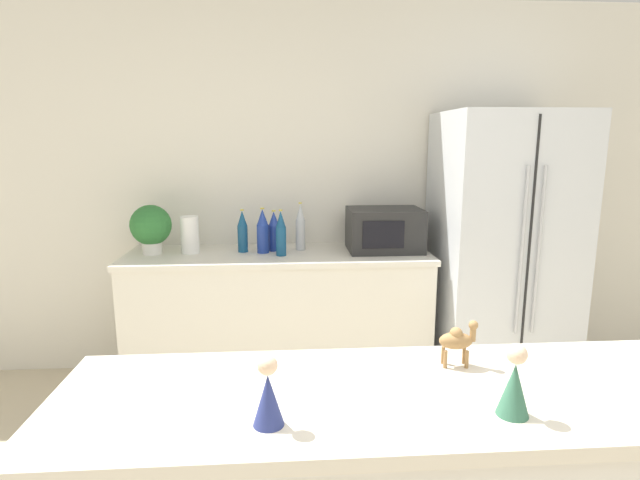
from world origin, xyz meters
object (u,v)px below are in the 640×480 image
at_px(wise_man_figurine_crimson, 268,395).
at_px(wise_man_figurine_purple, 514,385).
at_px(back_bottle_0, 263,231).
at_px(back_bottle_1, 274,231).
at_px(back_bottle_3, 281,234).
at_px(refrigerator, 501,252).
at_px(back_bottle_4, 300,227).
at_px(microwave, 384,230).
at_px(camel_figurine, 457,340).
at_px(back_bottle_2, 243,232).
at_px(paper_towel_roll, 190,235).
at_px(potted_plant, 151,227).

bearing_deg(wise_man_figurine_crimson, wise_man_figurine_purple, 0.16).
distance_m(back_bottle_0, back_bottle_1, 0.09).
height_order(back_bottle_0, back_bottle_3, same).
xyz_separation_m(refrigerator, back_bottle_0, (-1.56, 0.09, 0.14)).
relative_size(refrigerator, back_bottle_4, 5.66).
bearing_deg(wise_man_figurine_purple, back_bottle_1, 104.35).
bearing_deg(wise_man_figurine_crimson, refrigerator, 55.49).
xyz_separation_m(microwave, back_bottle_1, (-0.73, 0.04, -0.01)).
distance_m(microwave, back_bottle_0, 0.80).
bearing_deg(wise_man_figurine_purple, camel_figurine, 99.26).
height_order(refrigerator, back_bottle_2, refrigerator).
bearing_deg(camel_figurine, back_bottle_4, 100.14).
bearing_deg(wise_man_figurine_crimson, back_bottle_4, 86.43).
bearing_deg(back_bottle_3, back_bottle_2, 153.59).
distance_m(paper_towel_roll, wise_man_figurine_purple, 2.50).
relative_size(refrigerator, camel_figurine, 13.82).
bearing_deg(microwave, wise_man_figurine_crimson, -107.42).
height_order(refrigerator, back_bottle_0, refrigerator).
bearing_deg(camel_figurine, refrigerator, 62.94).
xyz_separation_m(paper_towel_roll, wise_man_figurine_crimson, (0.58, -2.23, 0.06)).
relative_size(back_bottle_4, wise_man_figurine_purple, 1.89).
bearing_deg(potted_plant, paper_towel_roll, 2.08).
height_order(back_bottle_0, back_bottle_1, back_bottle_0).
relative_size(back_bottle_0, back_bottle_3, 1.00).
bearing_deg(back_bottle_4, back_bottle_0, -162.89).
bearing_deg(refrigerator, wise_man_figurine_purple, -113.27).
height_order(camel_figurine, wise_man_figurine_purple, wise_man_figurine_purple).
distance_m(microwave, back_bottle_4, 0.56).
bearing_deg(camel_figurine, back_bottle_1, 104.98).
height_order(refrigerator, paper_towel_roll, refrigerator).
xyz_separation_m(potted_plant, back_bottle_0, (0.71, -0.02, -0.04)).
relative_size(paper_towel_roll, back_bottle_3, 0.82).
relative_size(potted_plant, paper_towel_roll, 1.32).
bearing_deg(back_bottle_0, back_bottle_2, 165.15).
relative_size(camel_figurine, wise_man_figurine_purple, 0.77).
bearing_deg(camel_figurine, wise_man_figurine_crimson, -153.17).
bearing_deg(refrigerator, back_bottle_2, 175.81).
distance_m(potted_plant, camel_figurine, 2.37).
bearing_deg(microwave, paper_towel_roll, 179.62).
xyz_separation_m(paper_towel_roll, back_bottle_4, (0.72, 0.05, 0.03)).
bearing_deg(back_bottle_0, wise_man_figurine_purple, -73.56).
xyz_separation_m(paper_towel_roll, microwave, (1.27, -0.01, 0.02)).
bearing_deg(paper_towel_roll, back_bottle_4, 4.10).
bearing_deg(wise_man_figurine_crimson, microwave, 72.58).
height_order(microwave, back_bottle_2, back_bottle_2).
distance_m(back_bottle_1, camel_figurine, 2.08).
xyz_separation_m(microwave, back_bottle_2, (-0.93, 0.02, -0.01)).
bearing_deg(camel_figurine, wise_man_figurine_purple, -80.74).
relative_size(microwave, wise_man_figurine_purple, 2.84).
bearing_deg(camel_figurine, back_bottle_2, 110.49).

